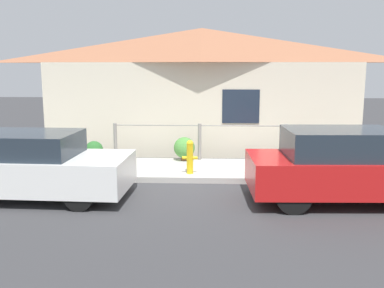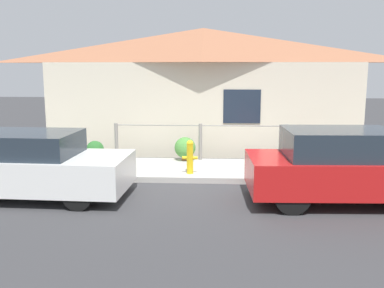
{
  "view_description": "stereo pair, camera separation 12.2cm",
  "coord_description": "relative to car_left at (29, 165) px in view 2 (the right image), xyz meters",
  "views": [
    {
      "loc": [
        0.35,
        -9.81,
        2.7
      ],
      "look_at": [
        -0.13,
        0.3,
        0.9
      ],
      "focal_mm": 40.0,
      "sensor_mm": 36.0,
      "label": 1
    },
    {
      "loc": [
        0.47,
        -9.8,
        2.7
      ],
      "look_at": [
        -0.13,
        0.3,
        0.9
      ],
      "focal_mm": 40.0,
      "sensor_mm": 36.0,
      "label": 2
    }
  ],
  "objects": [
    {
      "name": "ground_plane",
      "position": [
        3.47,
        1.26,
        -0.69
      ],
      "size": [
        60.0,
        60.0,
        0.0
      ],
      "primitive_type": "plane",
      "color": "#38383A"
    },
    {
      "name": "sidewalk",
      "position": [
        3.47,
        2.37,
        -0.62
      ],
      "size": [
        24.0,
        2.22,
        0.14
      ],
      "color": "#B2AFA8",
      "rests_on": "ground_plane"
    },
    {
      "name": "house",
      "position": [
        3.47,
        5.17,
        2.47
      ],
      "size": [
        9.97,
        2.23,
        3.94
      ],
      "color": "beige",
      "rests_on": "ground_plane"
    },
    {
      "name": "fence",
      "position": [
        3.47,
        3.33,
        0.02
      ],
      "size": [
        4.9,
        0.1,
        1.02
      ],
      "color": "gray",
      "rests_on": "sidewalk"
    },
    {
      "name": "car_left",
      "position": [
        0.0,
        0.0,
        0.0
      ],
      "size": [
        4.16,
        1.86,
        1.39
      ],
      "rotation": [
        0.0,
        0.0,
        -0.03
      ],
      "color": "white",
      "rests_on": "ground_plane"
    },
    {
      "name": "car_right",
      "position": [
        6.5,
        -0.0,
        0.06
      ],
      "size": [
        3.96,
        1.84,
        1.5
      ],
      "rotation": [
        0.0,
        0.0,
        0.04
      ],
      "color": "red",
      "rests_on": "ground_plane"
    },
    {
      "name": "fire_hydrant",
      "position": [
        3.28,
        1.69,
        -0.12
      ],
      "size": [
        0.38,
        0.17,
        0.83
      ],
      "color": "yellow",
      "rests_on": "sidewalk"
    },
    {
      "name": "potted_plant_near_hydrant",
      "position": [
        3.05,
        3.2,
        -0.2
      ],
      "size": [
        0.59,
        0.59,
        0.66
      ],
      "color": "brown",
      "rests_on": "sidewalk"
    },
    {
      "name": "potted_plant_by_fence",
      "position": [
        0.57,
        2.87,
        -0.24
      ],
      "size": [
        0.49,
        0.49,
        0.58
      ],
      "color": "brown",
      "rests_on": "sidewalk"
    },
    {
      "name": "potted_plant_corner",
      "position": [
        6.86,
        2.64,
        -0.22
      ],
      "size": [
        0.44,
        0.44,
        0.59
      ],
      "color": "brown",
      "rests_on": "sidewalk"
    }
  ]
}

